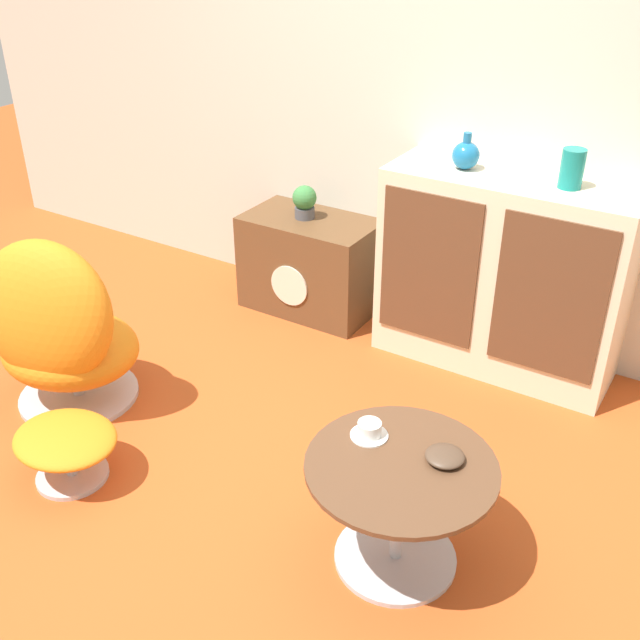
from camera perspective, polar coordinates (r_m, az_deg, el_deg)
ground_plane at (r=3.10m, az=-6.59°, el=-12.78°), size 12.00×12.00×0.00m
wall_back at (r=3.83m, az=8.70°, el=17.65°), size 6.40×0.06×2.60m
sideboard at (r=3.71m, az=13.63°, el=3.35°), size 1.16×0.43×0.97m
tv_console at (r=4.21m, az=-0.74°, el=4.28°), size 0.73×0.43×0.54m
egg_chair at (r=3.52m, az=-19.28°, el=-0.94°), size 0.77×0.74×0.86m
ottoman at (r=3.19m, az=-18.79°, el=-8.88°), size 0.44×0.37×0.24m
coffee_table at (r=2.64m, az=6.05°, el=-13.43°), size 0.65×0.65×0.44m
vase_leftmost at (r=3.58m, az=11.05°, el=12.24°), size 0.13×0.13×0.17m
vase_inner_left at (r=3.44m, az=18.65°, el=10.87°), size 0.10×0.10×0.17m
potted_plant at (r=4.09m, az=-1.19°, el=9.04°), size 0.13×0.13×0.18m
teacup at (r=2.63m, az=3.78°, el=-8.41°), size 0.13×0.13×0.06m
bowl at (r=2.56m, az=9.49°, el=-10.19°), size 0.13×0.13×0.04m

